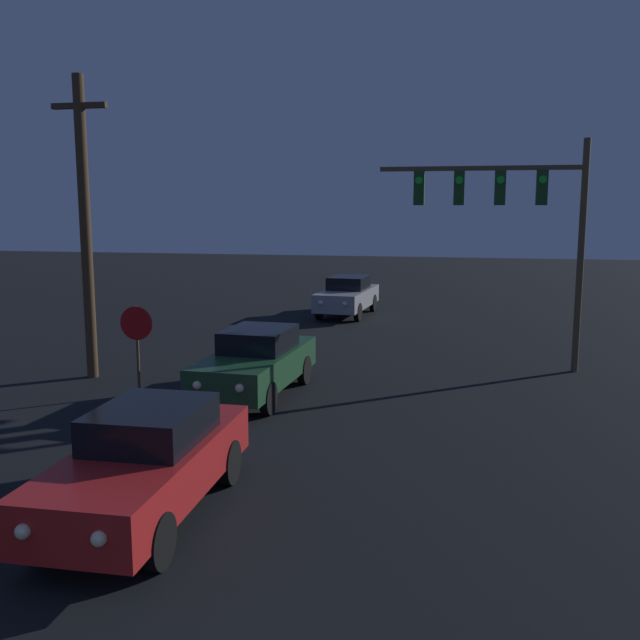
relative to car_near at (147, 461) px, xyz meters
The scene contains 6 objects.
car_near is the anchor object (origin of this frame).
car_mid 6.57m from the car_near, 93.46° to the left, with size 1.89×4.57×1.55m.
car_far 19.16m from the car_near, 91.26° to the left, with size 2.01×4.60×1.55m.
traffic_signal_mast 12.46m from the car_near, 62.77° to the left, with size 5.36×0.30×6.07m.
stop_sign 6.82m from the car_near, 117.18° to the left, with size 0.79×0.07×2.09m.
utility_pole 9.50m from the car_near, 124.31° to the left, with size 1.44×0.28×7.52m.
Camera 1 is at (3.00, -2.06, 4.36)m, focal length 40.00 mm.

